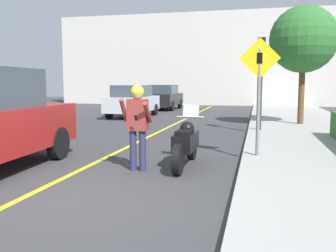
% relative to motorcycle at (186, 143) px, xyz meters
% --- Properties ---
extents(ground_plane, '(80.00, 80.00, 0.00)m').
position_rel_motorcycle_xyz_m(ground_plane, '(-1.44, -2.75, -0.50)').
color(ground_plane, '#38383A').
extents(road_center_line, '(0.12, 36.00, 0.01)m').
position_rel_motorcycle_xyz_m(road_center_line, '(-2.04, 3.25, -0.50)').
color(road_center_line, yellow).
rests_on(road_center_line, ground).
extents(building_backdrop, '(28.00, 1.20, 7.50)m').
position_rel_motorcycle_xyz_m(building_backdrop, '(-1.44, 23.25, 3.25)').
color(building_backdrop, beige).
rests_on(building_backdrop, ground).
extents(motorcycle, '(0.62, 2.22, 1.29)m').
position_rel_motorcycle_xyz_m(motorcycle, '(0.00, 0.00, 0.00)').
color(motorcycle, black).
rests_on(motorcycle, ground).
extents(person_biker, '(0.59, 0.48, 1.74)m').
position_rel_motorcycle_xyz_m(person_biker, '(-0.87, -0.63, 0.57)').
color(person_biker, '#282D4C').
rests_on(person_biker, ground).
extents(crossing_sign, '(0.91, 0.08, 2.64)m').
position_rel_motorcycle_xyz_m(crossing_sign, '(1.49, 0.85, 1.23)').
color(crossing_sign, slate).
rests_on(crossing_sign, sidewalk_curb).
extents(traffic_light, '(0.26, 0.30, 3.21)m').
position_rel_motorcycle_xyz_m(traffic_light, '(1.55, 5.78, 1.89)').
color(traffic_light, '#2D2D30').
rests_on(traffic_light, sidewalk_curb).
extents(street_tree, '(2.65, 2.65, 4.69)m').
position_rel_motorcycle_xyz_m(street_tree, '(3.17, 8.16, 2.99)').
color(street_tree, brown).
rests_on(street_tree, sidewalk_curb).
extents(parked_car_silver, '(1.88, 4.20, 1.68)m').
position_rel_motorcycle_xyz_m(parked_car_silver, '(-4.97, 11.04, 0.35)').
color(parked_car_silver, black).
rests_on(parked_car_silver, ground).
extents(parked_car_black, '(1.88, 4.20, 1.68)m').
position_rel_motorcycle_xyz_m(parked_car_black, '(-4.77, 17.06, 0.35)').
color(parked_car_black, black).
rests_on(parked_car_black, ground).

